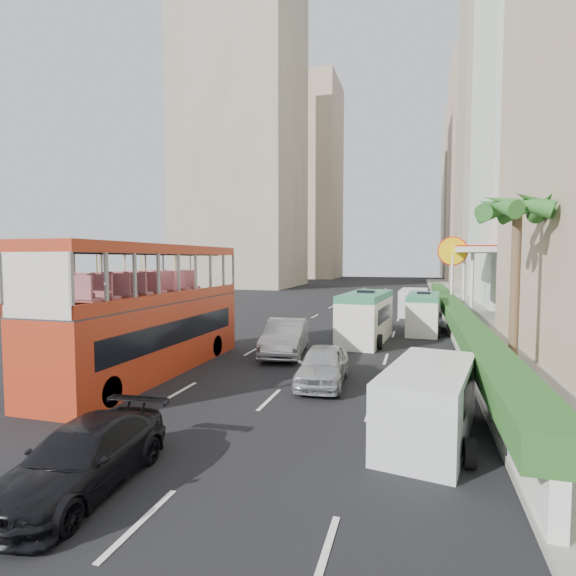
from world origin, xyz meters
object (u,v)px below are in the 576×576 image
(shell_station, at_px, (495,281))
(panel_van_near, at_px, (429,402))
(car_silver_lane_a, at_px, (286,355))
(car_silver_lane_b, at_px, (323,384))
(minibus_far, at_px, (423,313))
(panel_van_far, at_px, (414,302))
(van_asset, at_px, (364,331))
(double_decker_bus, at_px, (150,309))
(car_black, at_px, (84,489))
(palm_tree, at_px, (515,288))
(minibus_near, at_px, (366,317))

(shell_station, bearing_deg, panel_van_near, -101.77)
(car_silver_lane_a, relative_size, panel_van_near, 1.10)
(car_silver_lane_b, height_order, minibus_far, minibus_far)
(car_silver_lane_b, bearing_deg, panel_van_far, 78.79)
(van_asset, distance_m, minibus_far, 3.80)
(double_decker_bus, distance_m, shell_station, 28.02)
(car_silver_lane_a, height_order, minibus_far, minibus_far)
(double_decker_bus, height_order, panel_van_near, double_decker_bus)
(car_silver_lane_a, distance_m, car_black, 12.98)
(car_silver_lane_b, distance_m, shell_station, 24.67)
(car_black, bearing_deg, car_silver_lane_a, 84.79)
(double_decker_bus, xyz_separation_m, palm_tree, (13.80, 4.00, 0.85))
(car_silver_lane_a, xyz_separation_m, car_silver_lane_b, (2.69, -4.44, 0.00))
(panel_van_far, relative_size, palm_tree, 0.81)
(car_silver_lane_b, relative_size, car_black, 0.94)
(car_silver_lane_b, height_order, shell_station, shell_station)
(panel_van_far, distance_m, palm_tree, 18.46)
(panel_van_far, bearing_deg, shell_station, 12.81)
(van_asset, distance_m, panel_van_near, 16.77)
(double_decker_bus, bearing_deg, car_silver_lane_b, 2.00)
(minibus_far, bearing_deg, car_silver_lane_b, -102.17)
(palm_tree, bearing_deg, panel_van_near, -113.45)
(panel_van_far, bearing_deg, minibus_far, -83.26)
(panel_van_far, height_order, shell_station, shell_station)
(shell_station, bearing_deg, double_decker_bus, -124.82)
(double_decker_bus, bearing_deg, car_black, -65.09)
(double_decker_bus, xyz_separation_m, minibus_near, (7.44, 9.17, -1.19))
(double_decker_bus, bearing_deg, minibus_near, 50.94)
(minibus_far, relative_size, shell_station, 0.67)
(van_asset, xyz_separation_m, panel_van_far, (2.88, 9.29, 1.03))
(double_decker_bus, bearing_deg, minibus_far, 51.94)
(car_silver_lane_b, height_order, van_asset, car_silver_lane_b)
(minibus_far, bearing_deg, panel_van_far, 97.53)
(panel_van_near, relative_size, shell_station, 0.57)
(double_decker_bus, relative_size, shell_station, 1.38)
(car_silver_lane_b, relative_size, panel_van_near, 0.89)
(double_decker_bus, relative_size, panel_van_near, 2.40)
(car_silver_lane_a, bearing_deg, car_silver_lane_b, -66.14)
(car_silver_lane_b, relative_size, panel_van_far, 0.79)
(minibus_near, distance_m, panel_van_far, 12.95)
(double_decker_bus, xyz_separation_m, car_silver_lane_a, (4.19, 4.68, -2.53))
(minibus_far, xyz_separation_m, panel_van_far, (-0.63, 8.45, -0.15))
(car_silver_lane_b, xyz_separation_m, panel_van_far, (3.00, 21.64, 1.03))
(car_silver_lane_b, bearing_deg, minibus_far, 71.28)
(minibus_near, xyz_separation_m, palm_tree, (6.36, -5.17, 2.04))
(car_silver_lane_a, bearing_deg, car_black, -98.86)
(minibus_near, bearing_deg, car_silver_lane_a, -120.70)
(double_decker_bus, xyz_separation_m, car_silver_lane_b, (6.88, 0.24, -2.53))
(panel_van_near, height_order, panel_van_far, panel_van_far)
(double_decker_bus, relative_size, van_asset, 2.34)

